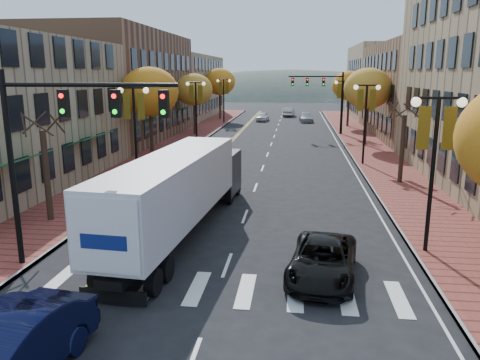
% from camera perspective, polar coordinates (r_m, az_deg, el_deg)
% --- Properties ---
extents(ground, '(200.00, 200.00, 0.00)m').
position_cam_1_polar(ground, '(13.91, -4.08, -16.76)').
color(ground, black).
rests_on(ground, ground).
extents(sidewalk_left, '(4.00, 85.00, 0.15)m').
position_cam_1_polar(sidewalk_left, '(46.29, -7.49, 4.36)').
color(sidewalk_left, brown).
rests_on(sidewalk_left, ground).
extents(sidewalk_right, '(4.00, 85.00, 0.15)m').
position_cam_1_polar(sidewalk_right, '(45.36, 15.18, 3.84)').
color(sidewalk_right, brown).
rests_on(sidewalk_right, ground).
extents(building_left_mid, '(12.00, 24.00, 11.00)m').
position_cam_1_polar(building_left_mid, '(51.65, -15.50, 10.93)').
color(building_left_mid, brown).
rests_on(building_left_mid, ground).
extents(building_left_far, '(12.00, 26.00, 9.50)m').
position_cam_1_polar(building_left_far, '(75.42, -8.22, 11.17)').
color(building_left_far, '#9E8966').
rests_on(building_left_far, ground).
extents(building_right_mid, '(15.00, 24.00, 10.00)m').
position_cam_1_polar(building_right_mid, '(56.25, 23.86, 9.93)').
color(building_right_mid, brown).
rests_on(building_right_mid, ground).
extents(building_right_far, '(15.00, 20.00, 11.00)m').
position_cam_1_polar(building_right_far, '(77.56, 19.21, 11.20)').
color(building_right_far, '#9E8966').
rests_on(building_right_far, ground).
extents(tree_left_a, '(0.28, 0.28, 4.20)m').
position_cam_1_polar(tree_left_a, '(23.35, -22.50, 0.48)').
color(tree_left_a, '#382619').
rests_on(tree_left_a, sidewalk_left).
extents(tree_left_b, '(4.48, 4.48, 7.21)m').
position_cam_1_polar(tree_left_b, '(37.64, -10.95, 10.51)').
color(tree_left_b, '#382619').
rests_on(tree_left_b, sidewalk_left).
extents(tree_left_c, '(4.16, 4.16, 6.69)m').
position_cam_1_polar(tree_left_c, '(53.12, -5.64, 10.89)').
color(tree_left_c, '#382619').
rests_on(tree_left_c, sidewalk_left).
extents(tree_left_d, '(4.61, 4.61, 7.42)m').
position_cam_1_polar(tree_left_d, '(70.79, -2.47, 11.88)').
color(tree_left_d, '#382619').
rests_on(tree_left_d, sidewalk_left).
extents(tree_right_b, '(0.28, 0.28, 4.20)m').
position_cam_1_polar(tree_right_b, '(30.93, 19.15, 3.60)').
color(tree_right_b, '#382619').
rests_on(tree_right_b, sidewalk_right).
extents(tree_right_c, '(4.48, 4.48, 7.21)m').
position_cam_1_polar(tree_right_c, '(46.35, 15.31, 10.70)').
color(tree_right_c, '#382619').
rests_on(tree_right_c, sidewalk_right).
extents(tree_right_d, '(4.35, 4.35, 7.00)m').
position_cam_1_polar(tree_right_d, '(62.23, 13.19, 11.13)').
color(tree_right_d, '#382619').
rests_on(tree_right_d, sidewalk_right).
extents(lamp_left_b, '(1.96, 0.36, 6.05)m').
position_cam_1_polar(lamp_left_b, '(29.67, -12.75, 7.60)').
color(lamp_left_b, black).
rests_on(lamp_left_b, ground).
extents(lamp_left_c, '(1.96, 0.36, 6.05)m').
position_cam_1_polar(lamp_left_c, '(46.98, -5.39, 9.71)').
color(lamp_left_c, black).
rests_on(lamp_left_c, ground).
extents(lamp_left_d, '(1.96, 0.36, 6.05)m').
position_cam_1_polar(lamp_left_d, '(64.67, -2.00, 10.62)').
color(lamp_left_d, black).
rests_on(lamp_left_d, ground).
extents(lamp_right_a, '(1.96, 0.36, 6.05)m').
position_cam_1_polar(lamp_right_a, '(18.76, 22.67, 3.99)').
color(lamp_right_a, black).
rests_on(lamp_right_a, ground).
extents(lamp_right_b, '(1.96, 0.36, 6.05)m').
position_cam_1_polar(lamp_right_b, '(36.31, 15.09, 8.40)').
color(lamp_right_b, black).
rests_on(lamp_right_b, ground).
extents(lamp_right_c, '(1.96, 0.36, 6.05)m').
position_cam_1_polar(lamp_right_c, '(54.16, 12.44, 9.89)').
color(lamp_right_c, black).
rests_on(lamp_right_c, ground).
extents(traffic_mast_near, '(6.10, 0.35, 7.00)m').
position_cam_1_polar(traffic_mast_near, '(16.91, -20.98, 5.42)').
color(traffic_mast_near, black).
rests_on(traffic_mast_near, ground).
extents(traffic_mast_far, '(6.10, 0.34, 7.00)m').
position_cam_1_polar(traffic_mast_far, '(53.98, 10.30, 10.64)').
color(traffic_mast_far, black).
rests_on(traffic_mast_far, ground).
extents(semi_truck, '(3.45, 14.58, 3.61)m').
position_cam_1_polar(semi_truck, '(20.27, -7.08, -0.79)').
color(semi_truck, black).
rests_on(semi_truck, ground).
extents(navy_sedan, '(2.40, 5.28, 1.68)m').
position_cam_1_polar(navy_sedan, '(12.13, -26.97, -18.50)').
color(navy_sedan, black).
rests_on(navy_sedan, ground).
extents(black_suv, '(2.79, 4.96, 1.31)m').
position_cam_1_polar(black_suv, '(16.42, 10.06, -9.58)').
color(black_suv, black).
rests_on(black_suv, ground).
extents(car_far_white, '(1.93, 3.92, 1.29)m').
position_cam_1_polar(car_far_white, '(68.97, 2.78, 7.72)').
color(car_far_white, white).
rests_on(car_far_white, ground).
extents(car_far_silver, '(2.04, 4.58, 1.31)m').
position_cam_1_polar(car_far_silver, '(68.37, 8.06, 7.57)').
color(car_far_silver, '#9B9BA2').
rests_on(car_far_silver, ground).
extents(car_far_oncoming, '(1.93, 4.37, 1.40)m').
position_cam_1_polar(car_far_oncoming, '(76.86, 5.98, 8.24)').
color(car_far_oncoming, '#A6A5AD').
rests_on(car_far_oncoming, ground).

